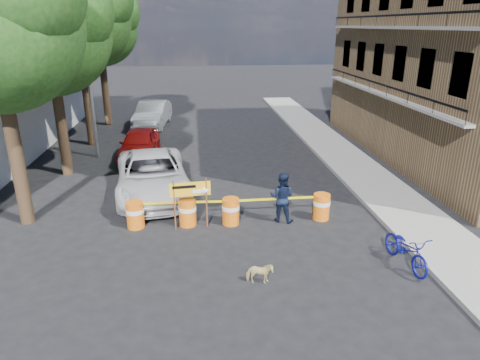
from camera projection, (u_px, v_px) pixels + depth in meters
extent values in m
plane|color=black|center=(234.00, 240.00, 13.23)|extent=(120.00, 120.00, 0.00)
cube|color=gray|center=(358.00, 169.00, 19.43)|extent=(2.40, 40.00, 0.15)
cube|color=#91704A|center=(475.00, 31.00, 19.85)|extent=(8.00, 16.00, 12.00)
cylinder|color=#332316|center=(15.00, 150.00, 13.56)|extent=(0.44, 0.44, 5.04)
cylinder|color=#332316|center=(61.00, 121.00, 18.28)|extent=(0.44, 0.44, 4.76)
sphere|color=#164012|center=(48.00, 33.00, 17.06)|extent=(5.00, 5.00, 5.00)
sphere|color=#164012|center=(64.00, 10.00, 16.39)|extent=(3.75, 3.75, 3.75)
sphere|color=#164012|center=(37.00, 50.00, 17.81)|extent=(3.50, 3.50, 3.50)
cylinder|color=#332316|center=(87.00, 96.00, 22.86)|extent=(0.44, 0.44, 5.32)
sphere|color=#164012|center=(77.00, 17.00, 21.50)|extent=(5.40, 5.40, 5.40)
sphere|color=#164012|center=(66.00, 32.00, 22.31)|extent=(3.78, 3.78, 3.78)
cylinder|color=#332316|center=(105.00, 87.00, 27.60)|extent=(0.44, 0.44, 4.93)
sphere|color=#164012|center=(99.00, 27.00, 26.34)|extent=(4.80, 4.80, 4.80)
sphere|color=#164012|center=(110.00, 11.00, 25.67)|extent=(3.60, 3.60, 3.60)
sphere|color=#164012|center=(90.00, 38.00, 27.07)|extent=(3.36, 3.36, 3.36)
cylinder|color=gray|center=(89.00, 76.00, 20.15)|extent=(0.16, 0.16, 8.00)
cylinder|color=#D44E0C|center=(135.00, 215.00, 13.89)|extent=(0.56, 0.56, 0.90)
cylinder|color=white|center=(135.00, 211.00, 13.84)|extent=(0.58, 0.58, 0.14)
cylinder|color=#D44E0C|center=(188.00, 213.00, 14.06)|extent=(0.56, 0.56, 0.90)
cylinder|color=white|center=(187.00, 208.00, 14.01)|extent=(0.58, 0.58, 0.14)
cylinder|color=#D44E0C|center=(231.00, 211.00, 14.15)|extent=(0.56, 0.56, 0.90)
cylinder|color=white|center=(231.00, 207.00, 14.10)|extent=(0.58, 0.58, 0.14)
cylinder|color=#D44E0C|center=(321.00, 207.00, 14.51)|extent=(0.56, 0.56, 0.90)
cylinder|color=white|center=(322.00, 203.00, 14.46)|extent=(0.58, 0.58, 0.14)
cylinder|color=#592D19|center=(175.00, 205.00, 13.62)|extent=(0.05, 0.05, 1.69)
cylinder|color=#592D19|center=(207.00, 203.00, 13.82)|extent=(0.05, 0.05, 1.69)
cube|color=yellow|center=(190.00, 189.00, 13.55)|extent=(1.31, 0.17, 0.47)
cube|color=white|center=(198.00, 191.00, 13.61)|extent=(0.37, 0.05, 0.11)
cone|color=white|center=(206.00, 191.00, 13.66)|extent=(0.23, 0.26, 0.24)
cube|color=black|center=(184.00, 187.00, 13.46)|extent=(0.75, 0.09, 0.09)
imported|color=black|center=(282.00, 197.00, 14.23)|extent=(1.02, 0.93, 1.71)
imported|color=#1418A4|center=(409.00, 234.00, 11.50)|extent=(0.81, 1.10, 1.93)
imported|color=#D4C179|center=(260.00, 273.00, 10.90)|extent=(0.73, 0.40, 0.58)
imported|color=silver|center=(152.00, 175.00, 16.51)|extent=(3.38, 6.05, 1.60)
imported|color=maroon|center=(139.00, 144.00, 21.12)|extent=(1.91, 4.35, 1.46)
imported|color=#B4B7BB|center=(153.00, 114.00, 27.68)|extent=(2.29, 5.13, 1.64)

